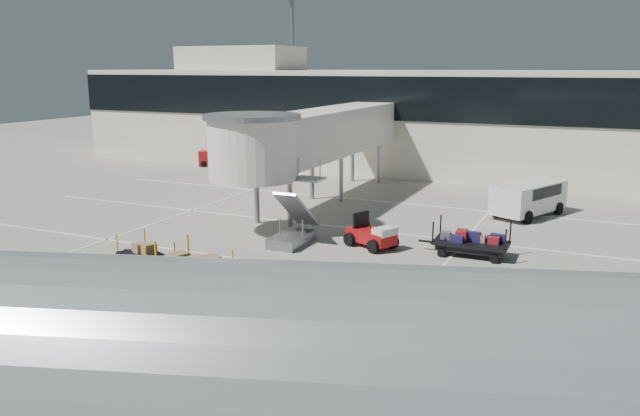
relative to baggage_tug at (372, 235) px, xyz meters
The scene contains 12 objects.
ground 6.58m from the baggage_tug, 110.10° to the right, with size 140.00×140.00×0.00m, color #A7A095.
lane_markings 4.35m from the baggage_tug, 132.61° to the left, with size 40.00×30.00×0.02m.
terminal 24.18m from the baggage_tug, 96.25° to the left, with size 64.00×12.11×15.20m.
jet_bridge 9.48m from the baggage_tug, 135.55° to the left, with size 5.70×20.40×6.03m.
baggage_tug is the anchor object (origin of this frame).
suitcase_cart 4.45m from the baggage_tug, ahead, with size 4.04×1.66×1.58m.
box_cart_near 8.92m from the baggage_tug, 119.90° to the right, with size 4.07×2.76×1.59m.
box_cart_far 10.16m from the baggage_tug, 136.53° to the right, with size 3.48×2.46×1.36m.
ground_worker 8.39m from the baggage_tug, 88.00° to the right, with size 0.60×0.39×1.64m, color #91FF1A.
minivan 11.48m from the baggage_tug, 58.69° to the left, with size 3.87×5.34×1.88m.
belt_loader 26.94m from the baggage_tug, 138.50° to the left, with size 3.83×2.63×1.74m.
aircraft 19.75m from the baggage_tug, 62.78° to the right, with size 21.29×9.62×5.48m.
Camera 1 is at (11.69, -20.47, 8.27)m, focal length 35.00 mm.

